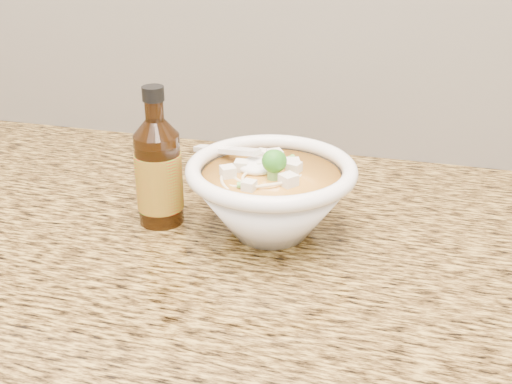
# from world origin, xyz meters

# --- Properties ---
(counter_slab) EXTENTS (4.00, 0.68, 0.04)m
(counter_slab) POSITION_xyz_m (0.00, 1.68, 0.88)
(counter_slab) COLOR #A5843C
(counter_slab) RESTS_ON cabinet
(soup_bowl) EXTENTS (0.24, 0.22, 0.12)m
(soup_bowl) POSITION_xyz_m (-0.05, 1.68, 0.95)
(soup_bowl) COLOR white
(soup_bowl) RESTS_ON counter_slab
(hot_sauce_bottle) EXTENTS (0.07, 0.07, 0.19)m
(hot_sauce_bottle) POSITION_xyz_m (-0.20, 1.67, 0.97)
(hot_sauce_bottle) COLOR black
(hot_sauce_bottle) RESTS_ON counter_slab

